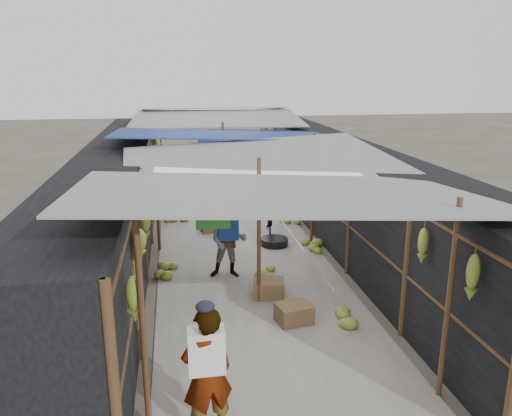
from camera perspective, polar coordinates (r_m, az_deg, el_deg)
ground at (r=6.56m, az=5.11°, el=-22.09°), size 80.00×80.00×0.00m
aisle_slab at (r=12.26m, az=-2.45°, el=-3.50°), size 3.60×16.00×0.02m
stall_left at (r=11.94m, az=-15.49°, el=1.11°), size 1.40×15.00×2.30m
stall_right at (r=12.55m, az=9.83°, el=2.13°), size 1.40×15.00×2.30m
crate_near at (r=8.33m, az=4.37°, el=-11.95°), size 0.62×0.54×0.33m
crate_mid at (r=9.16m, az=1.45°, el=-9.21°), size 0.62×0.53×0.33m
crate_back at (r=12.75m, az=-5.25°, el=-2.15°), size 0.52×0.44×0.30m
black_basin at (r=11.75m, az=2.12°, el=-3.92°), size 0.64×0.64×0.19m
vendor_elderly at (r=5.77m, az=-5.61°, el=-18.29°), size 0.66×0.52×1.58m
shopper_blue at (r=9.82m, az=-3.21°, el=-3.74°), size 0.84×0.71×1.53m
vendor_seated at (r=12.31m, az=1.44°, el=-1.42°), size 0.44×0.60×0.84m
market_canopy at (r=12.04m, az=-2.65°, el=7.87°), size 5.62×15.20×2.77m
hanging_bananas at (r=11.80m, az=-3.00°, el=4.12°), size 3.95×14.09×0.80m
floor_bananas at (r=11.34m, az=0.25°, el=-4.35°), size 3.80×8.34×0.33m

